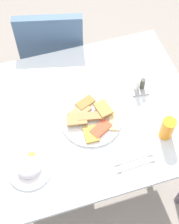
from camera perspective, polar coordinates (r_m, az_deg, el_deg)
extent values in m
plane|color=gray|center=(2.31, -0.19, -9.72)|extent=(6.00, 6.00, 0.00)
cube|color=white|center=(1.68, -0.25, -0.18)|extent=(1.12, 0.92, 0.02)
cylinder|color=#554859|center=(2.31, 8.83, 6.02)|extent=(0.04, 0.04, 0.70)
cube|color=#436082|center=(2.37, -6.19, 10.30)|extent=(0.51, 0.51, 0.06)
cube|color=#436082|center=(2.05, -6.85, 11.38)|extent=(0.40, 0.14, 0.46)
cylinder|color=#2E262E|center=(2.65, -1.60, 10.27)|extent=(0.03, 0.03, 0.38)
cylinder|color=#2E262E|center=(2.67, -9.88, 9.77)|extent=(0.03, 0.03, 0.38)
cylinder|color=#2E262E|center=(2.41, -1.18, 3.67)|extent=(0.03, 0.03, 0.38)
cylinder|color=#2E262E|center=(2.43, -10.17, 3.17)|extent=(0.03, 0.03, 0.38)
cylinder|color=white|center=(1.64, 0.39, -1.38)|extent=(0.31, 0.31, 0.01)
cube|color=#AF804A|center=(1.62, 0.30, -0.73)|extent=(0.13, 0.07, 0.01)
cube|color=olive|center=(1.68, -0.73, 1.68)|extent=(0.11, 0.09, 0.01)
cube|color=#B18B38|center=(1.58, 0.25, -3.90)|extent=(0.07, 0.10, 0.01)
cube|color=#B68A43|center=(1.64, 2.45, 0.62)|extent=(0.09, 0.11, 0.02)
cube|color=tan|center=(1.65, -1.70, 0.16)|extent=(0.13, 0.11, 0.01)
cube|color=#D74E2E|center=(1.60, 2.04, -2.95)|extent=(0.12, 0.10, 0.01)
cube|color=#B18249|center=(1.61, -2.27, -1.37)|extent=(0.11, 0.08, 0.01)
cube|color=#F1C680|center=(1.63, 4.39, -1.47)|extent=(0.09, 0.13, 0.01)
cylinder|color=white|center=(1.54, -10.50, -9.84)|extent=(0.21, 0.21, 0.01)
ellipsoid|color=white|center=(1.52, -10.61, -9.55)|extent=(0.16, 0.16, 0.05)
sphere|color=#E7CF49|center=(1.55, -10.23, -7.43)|extent=(0.03, 0.03, 0.03)
cylinder|color=orange|center=(1.59, 13.58, -2.83)|extent=(0.09, 0.09, 0.12)
cube|color=white|center=(1.55, 7.93, -8.75)|extent=(0.15, 0.15, 0.00)
cube|color=silver|center=(1.54, 8.20, -9.27)|extent=(0.20, 0.02, 0.00)
cube|color=silver|center=(1.55, 7.71, -8.11)|extent=(0.20, 0.02, 0.00)
cube|color=#B2B2B7|center=(1.77, 8.70, 4.10)|extent=(0.10, 0.10, 0.01)
cylinder|color=white|center=(1.73, 8.40, 4.84)|extent=(0.03, 0.03, 0.07)
cylinder|color=#44453A|center=(1.74, 9.35, 4.97)|extent=(0.03, 0.03, 0.06)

